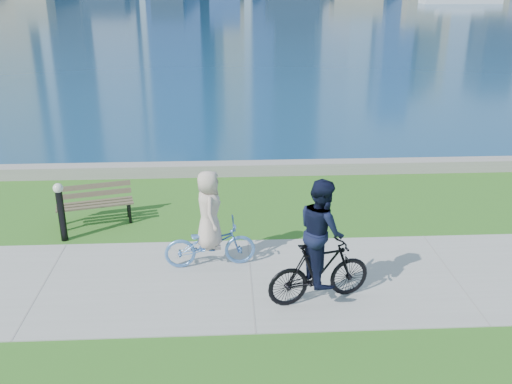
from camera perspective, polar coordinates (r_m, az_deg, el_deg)
ground at (r=11.25m, az=-0.51°, el=-8.88°), size 320.00×320.00×0.00m
concrete_path at (r=11.25m, az=-0.51°, el=-8.84°), size 80.00×3.50×0.02m
seawall at (r=16.84m, az=-1.45°, el=2.36°), size 90.00×0.50×0.35m
bay_water at (r=81.90m, az=-2.87°, el=17.48°), size 320.00×131.00×0.01m
park_bench at (r=14.02m, az=-15.83°, el=-0.85°), size 1.85×1.02×0.91m
bollard_lamp at (r=13.22m, az=-18.95°, el=-1.54°), size 0.22×0.22×1.36m
cyclist_woman at (r=11.47m, az=-4.66°, el=-3.95°), size 0.82×1.89×2.04m
cyclist_man at (r=10.21m, az=6.45°, el=-5.97°), size 1.05×2.03×2.35m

